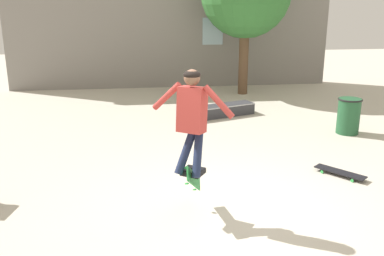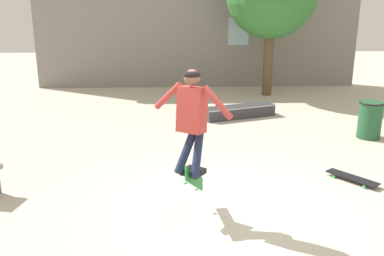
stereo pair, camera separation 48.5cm
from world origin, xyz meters
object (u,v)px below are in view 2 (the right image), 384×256
at_px(skate_ledge, 239,112).
at_px(skateboard_resting, 352,177).
at_px(skateboard_flipping, 194,179).
at_px(skater, 192,114).
at_px(trash_bin, 370,119).

distance_m(skate_ledge, skateboard_resting, 4.34).
height_order(skate_ledge, skateboard_flipping, skateboard_flipping).
xyz_separation_m(skateboard_flipping, skateboard_resting, (2.66, 1.03, -0.46)).
height_order(skate_ledge, skater, skater).
xyz_separation_m(skater, skateboard_resting, (2.69, 1.12, -1.40)).
bearing_deg(skateboard_resting, skateboard_flipping, 73.00).
relative_size(skater, skateboard_flipping, 1.86).
bearing_deg(skateboard_resting, skater, 74.31).
distance_m(trash_bin, skateboard_flipping, 5.18).
relative_size(skater, skateboard_resting, 1.74).
bearing_deg(skateboard_flipping, skate_ledge, 6.47).
relative_size(skateboard_flipping, skateboard_resting, 0.94).
distance_m(trash_bin, skateboard_resting, 2.68).
height_order(trash_bin, skateboard_resting, trash_bin).
distance_m(skateboard_flipping, skateboard_resting, 2.89).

